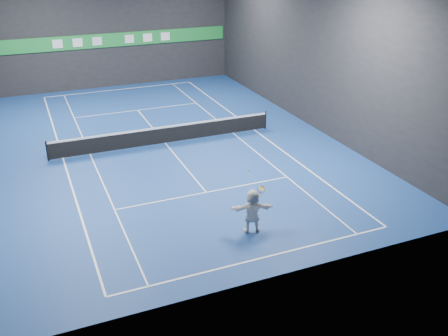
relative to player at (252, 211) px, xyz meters
name	(u,v)px	position (x,y,z in m)	size (l,w,h in m)	color
ground	(165,143)	(-0.48, 10.11, -0.89)	(26.00, 26.00, 0.00)	navy
wall_back	(112,26)	(-0.48, 23.11, 3.61)	(18.00, 0.10, 9.00)	black
wall_front	(283,153)	(-0.48, -2.89, 3.61)	(18.00, 0.10, 9.00)	black
wall_right	(311,49)	(8.52, 10.11, 3.61)	(0.10, 26.00, 9.00)	black
baseline_near	(261,258)	(-0.48, -1.78, -0.89)	(10.98, 0.08, 0.01)	white
baseline_far	(120,89)	(-0.48, 22.00, -0.89)	(10.98, 0.08, 0.01)	white
sideline_doubles_left	(63,158)	(-5.97, 10.11, -0.89)	(0.08, 23.78, 0.01)	white
sideline_doubles_right	(254,130)	(5.01, 10.11, -0.89)	(0.08, 23.78, 0.01)	white
sideline_singles_left	(90,154)	(-4.59, 10.11, -0.89)	(0.06, 23.78, 0.01)	white
sideline_singles_right	(233,133)	(3.63, 10.11, -0.89)	(0.06, 23.78, 0.01)	white
service_line_near	(206,192)	(-0.48, 3.71, -0.89)	(8.23, 0.06, 0.01)	white
service_line_far	(138,110)	(-0.48, 16.51, -0.89)	(8.23, 0.06, 0.01)	white
center_service_line	(165,143)	(-0.48, 10.11, -0.89)	(0.06, 12.80, 0.01)	white
player	(252,211)	(0.00, 0.00, 0.00)	(1.65, 0.53, 1.78)	silver
tennis_ball	(249,170)	(-0.11, 0.16, 1.65)	(0.07, 0.07, 0.07)	#C5F629
tennis_net	(165,134)	(-0.48, 10.11, -0.35)	(12.50, 0.10, 1.07)	black
sponsor_banner	(113,40)	(-0.48, 23.04, 2.61)	(17.64, 0.11, 1.00)	#1F8E37
tennis_racket	(261,190)	(0.37, 0.05, 0.79)	(0.42, 0.33, 0.52)	#AE1312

